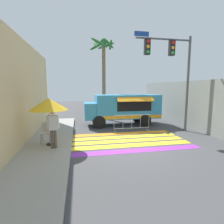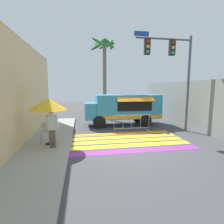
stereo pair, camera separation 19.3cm
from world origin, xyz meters
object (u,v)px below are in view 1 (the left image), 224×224
(barricade_front, at_px, (132,123))
(folding_chair, at_px, (46,130))
(patio_umbrella, at_px, (48,104))
(palm_tree, at_px, (103,63))
(traffic_signal_pole, at_px, (172,63))
(vendor_person, at_px, (53,126))
(food_truck, at_px, (121,107))

(barricade_front, bearing_deg, folding_chair, -159.98)
(patio_umbrella, distance_m, palm_tree, 8.59)
(traffic_signal_pole, bearing_deg, palm_tree, 122.82)
(vendor_person, bearing_deg, traffic_signal_pole, 18.09)
(food_truck, relative_size, palm_tree, 0.80)
(traffic_signal_pole, bearing_deg, food_truck, 133.12)
(palm_tree, bearing_deg, traffic_signal_pole, -57.18)
(traffic_signal_pole, height_order, folding_chair, traffic_signal_pole)
(food_truck, bearing_deg, patio_umbrella, -136.25)
(traffic_signal_pole, relative_size, barricade_front, 2.53)
(food_truck, bearing_deg, vendor_person, -131.55)
(food_truck, relative_size, barricade_front, 2.35)
(folding_chair, height_order, barricade_front, folding_chair)
(food_truck, height_order, patio_umbrella, patio_umbrella)
(food_truck, distance_m, palm_tree, 4.73)
(food_truck, height_order, traffic_signal_pole, traffic_signal_pole)
(food_truck, xyz_separation_m, folding_chair, (-4.87, -3.94, -0.64))
(food_truck, relative_size, folding_chair, 5.74)
(folding_chair, relative_size, vendor_person, 0.55)
(patio_umbrella, distance_m, folding_chair, 1.45)
(food_truck, distance_m, patio_umbrella, 6.43)
(traffic_signal_pole, bearing_deg, folding_chair, -170.59)
(patio_umbrella, height_order, palm_tree, palm_tree)
(food_truck, xyz_separation_m, patio_umbrella, (-4.62, -4.42, 0.71))
(folding_chair, bearing_deg, traffic_signal_pole, -8.57)
(palm_tree, bearing_deg, barricade_front, -76.35)
(vendor_person, xyz_separation_m, barricade_front, (4.57, 2.84, -0.60))
(folding_chair, bearing_deg, palm_tree, 42.03)
(traffic_signal_pole, xyz_separation_m, barricade_front, (-2.35, 0.61, -3.84))
(food_truck, distance_m, traffic_signal_pole, 4.80)
(traffic_signal_pole, bearing_deg, barricade_front, 165.37)
(traffic_signal_pole, distance_m, folding_chair, 8.36)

